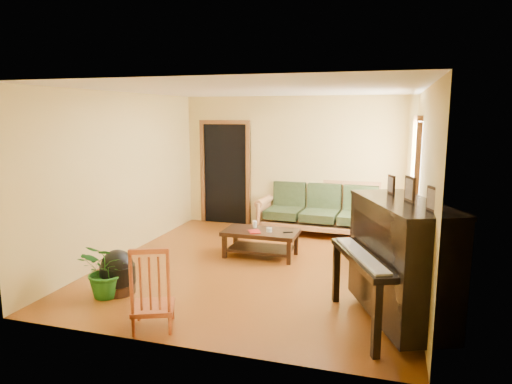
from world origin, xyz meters
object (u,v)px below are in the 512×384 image
(coffee_table, at_px, (261,243))
(piano, at_px, (401,264))
(red_chair, at_px, (152,286))
(sofa, at_px, (321,209))
(footstool, at_px, (118,277))
(ceramic_crock, at_px, (398,231))
(armchair, at_px, (384,235))
(potted_plant, at_px, (108,270))

(coffee_table, bearing_deg, piano, -41.32)
(red_chair, bearing_deg, sofa, 52.59)
(footstool, xyz_separation_m, red_chair, (0.91, -0.72, 0.25))
(piano, height_order, footstool, piano)
(red_chair, bearing_deg, ceramic_crock, 37.88)
(sofa, height_order, red_chair, sofa)
(armchair, relative_size, footstool, 2.12)
(armchair, bearing_deg, coffee_table, 169.57)
(footstool, bearing_deg, potted_plant, -105.81)
(coffee_table, height_order, ceramic_crock, coffee_table)
(armchair, relative_size, piano, 0.61)
(footstool, xyz_separation_m, potted_plant, (-0.04, -0.15, 0.14))
(coffee_table, relative_size, red_chair, 1.27)
(footstool, bearing_deg, sofa, 60.71)
(sofa, relative_size, ceramic_crock, 10.10)
(coffee_table, bearing_deg, red_chair, -98.70)
(ceramic_crock, bearing_deg, sofa, -170.97)
(potted_plant, bearing_deg, red_chair, -31.01)
(piano, bearing_deg, coffee_table, 115.42)
(potted_plant, bearing_deg, footstool, 74.19)
(piano, distance_m, ceramic_crock, 3.74)
(armchair, bearing_deg, potted_plant, -159.60)
(sofa, bearing_deg, footstool, -115.86)
(armchair, xyz_separation_m, red_chair, (-2.30, -2.83, -0.01))
(sofa, bearing_deg, potted_plant, -115.39)
(potted_plant, bearing_deg, armchair, 34.81)
(potted_plant, bearing_deg, coffee_table, 57.35)
(sofa, relative_size, armchair, 2.47)
(potted_plant, bearing_deg, sofa, 61.18)
(coffee_table, distance_m, red_chair, 2.74)
(footstool, distance_m, potted_plant, 0.21)
(coffee_table, height_order, piano, piano)
(sofa, relative_size, coffee_table, 1.97)
(armchair, bearing_deg, ceramic_crock, 67.70)
(sofa, height_order, coffee_table, sofa)
(piano, height_order, red_chair, piano)
(sofa, xyz_separation_m, footstool, (-2.02, -3.61, -0.29))
(footstool, relative_size, ceramic_crock, 1.93)
(footstool, bearing_deg, ceramic_crock, 48.02)
(red_chair, bearing_deg, piano, -4.14)
(sofa, distance_m, footstool, 4.14)
(piano, relative_size, potted_plant, 2.18)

